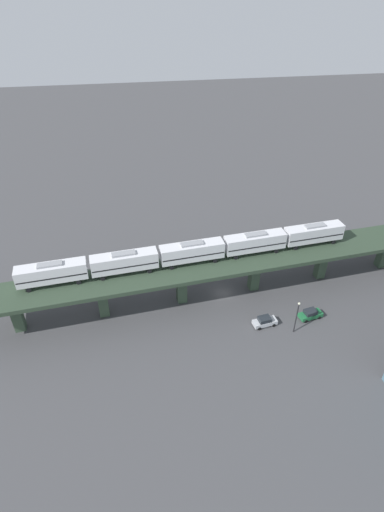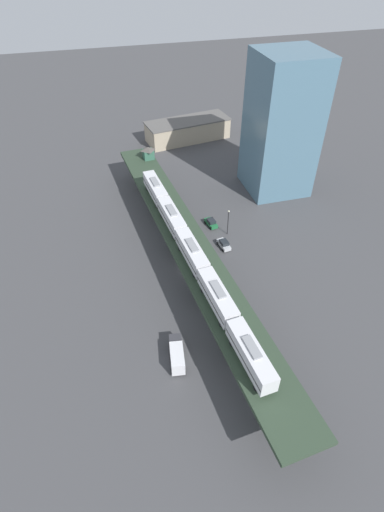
% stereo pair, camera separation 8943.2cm
% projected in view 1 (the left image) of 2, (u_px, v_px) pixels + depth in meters
% --- Properties ---
extents(ground_plane, '(400.00, 400.00, 0.00)m').
position_uv_depth(ground_plane, '(223.00, 293.00, 80.50)').
color(ground_plane, '#424244').
extents(elevated_viaduct, '(16.32, 92.38, 7.80)m').
position_uv_depth(elevated_viaduct, '(223.00, 267.00, 76.62)').
color(elevated_viaduct, '#2C3D2C').
rests_on(elevated_viaduct, ground).
extents(subway_train, '(8.20, 62.41, 4.45)m').
position_uv_depth(subway_train, '(192.00, 251.00, 74.40)').
color(subway_train, silver).
rests_on(subway_train, elevated_viaduct).
extents(street_car_green, '(2.53, 4.64, 1.89)m').
position_uv_depth(street_car_green, '(310.00, 314.00, 74.14)').
color(street_car_green, '#1E6638').
rests_on(street_car_green, ground).
extents(street_car_silver, '(2.39, 4.59, 1.89)m').
position_uv_depth(street_car_silver, '(265.00, 321.00, 72.58)').
color(street_car_silver, '#B7BABF').
rests_on(street_car_silver, ground).
extents(delivery_truck, '(3.30, 7.45, 3.20)m').
position_uv_depth(delivery_truck, '(109.00, 274.00, 82.85)').
color(delivery_truck, '#333338').
rests_on(delivery_truck, ground).
extents(street_lamp, '(0.44, 0.44, 6.94)m').
position_uv_depth(street_lamp, '(297.00, 315.00, 69.41)').
color(street_lamp, black).
rests_on(street_lamp, ground).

